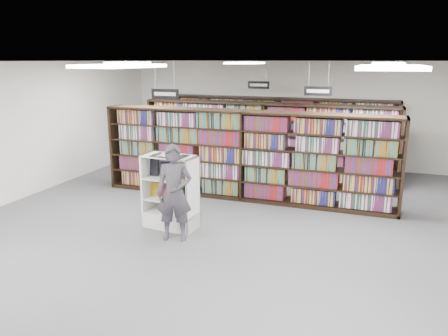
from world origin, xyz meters
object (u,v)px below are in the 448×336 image
(shopper, at_px, (174,193))
(open_book, at_px, (169,155))
(bookshelf_row_near, at_px, (244,155))
(endcap_display, at_px, (172,203))

(shopper, bearing_deg, open_book, 109.52)
(bookshelf_row_near, distance_m, shopper, 2.81)
(bookshelf_row_near, height_order, shopper, bookshelf_row_near)
(bookshelf_row_near, height_order, open_book, bookshelf_row_near)
(endcap_display, distance_m, shopper, 0.76)
(endcap_display, relative_size, open_book, 2.09)
(endcap_display, bearing_deg, open_book, -73.30)
(bookshelf_row_near, bearing_deg, endcap_display, -109.64)
(endcap_display, bearing_deg, bookshelf_row_near, 75.06)
(open_book, xyz_separation_m, shopper, (0.31, -0.44, -0.60))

